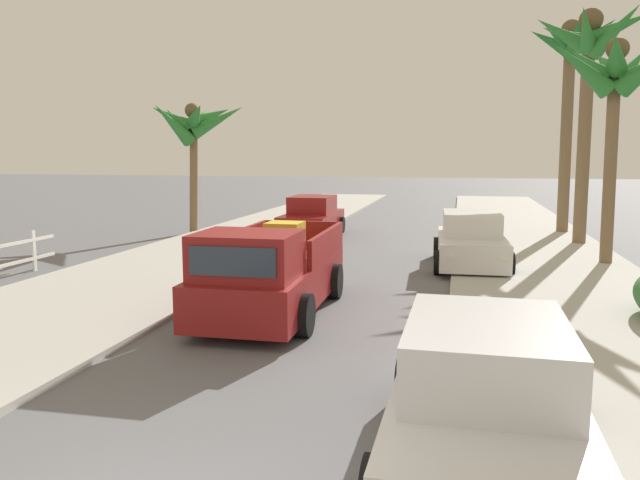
{
  "coord_description": "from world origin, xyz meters",
  "views": [
    {
      "loc": [
        2.71,
        -3.97,
        3.13
      ],
      "look_at": [
        -0.34,
        9.55,
        1.2
      ],
      "focal_mm": 34.72,
      "sensor_mm": 36.0,
      "label": 1
    }
  ],
  "objects_px": {
    "palm_tree_left_fore": "(619,76)",
    "palm_tree_left_back": "(193,124)",
    "car_left_near": "(485,400)",
    "car_right_near": "(312,218)",
    "car_left_mid": "(471,241)",
    "pickup_truck": "(270,275)",
    "palm_tree_left_mid": "(589,57)",
    "palm_tree_right_mid": "(571,63)"
  },
  "relations": [
    {
      "from": "car_left_near",
      "to": "palm_tree_left_back",
      "type": "height_order",
      "value": "palm_tree_left_back"
    },
    {
      "from": "car_left_mid",
      "to": "palm_tree_left_fore",
      "type": "relative_size",
      "value": 0.68
    },
    {
      "from": "car_left_near",
      "to": "car_right_near",
      "type": "distance_m",
      "value": 17.84
    },
    {
      "from": "car_left_near",
      "to": "car_right_near",
      "type": "relative_size",
      "value": 1.0
    },
    {
      "from": "pickup_truck",
      "to": "car_right_near",
      "type": "bearing_deg",
      "value": 99.47
    },
    {
      "from": "palm_tree_left_fore",
      "to": "palm_tree_left_back",
      "type": "bearing_deg",
      "value": 163.44
    },
    {
      "from": "car_left_mid",
      "to": "palm_tree_right_mid",
      "type": "height_order",
      "value": "palm_tree_right_mid"
    },
    {
      "from": "palm_tree_left_back",
      "to": "car_left_mid",
      "type": "bearing_deg",
      "value": -26.36
    },
    {
      "from": "palm_tree_right_mid",
      "to": "palm_tree_left_back",
      "type": "distance_m",
      "value": 14.72
    },
    {
      "from": "car_right_near",
      "to": "car_left_mid",
      "type": "distance_m",
      "value": 7.94
    },
    {
      "from": "palm_tree_left_fore",
      "to": "palm_tree_left_back",
      "type": "distance_m",
      "value": 15.01
    },
    {
      "from": "palm_tree_left_fore",
      "to": "palm_tree_right_mid",
      "type": "distance_m",
      "value": 7.31
    },
    {
      "from": "palm_tree_left_mid",
      "to": "palm_tree_right_mid",
      "type": "xyz_separation_m",
      "value": [
        -0.04,
        3.22,
        0.28
      ]
    },
    {
      "from": "palm_tree_left_fore",
      "to": "palm_tree_left_back",
      "type": "height_order",
      "value": "palm_tree_left_fore"
    },
    {
      "from": "pickup_truck",
      "to": "palm_tree_left_back",
      "type": "relative_size",
      "value": 1.01
    },
    {
      "from": "pickup_truck",
      "to": "palm_tree_left_fore",
      "type": "distance_m",
      "value": 11.42
    },
    {
      "from": "car_right_near",
      "to": "palm_tree_left_mid",
      "type": "distance_m",
      "value": 11.07
    },
    {
      "from": "car_right_near",
      "to": "car_left_mid",
      "type": "bearing_deg",
      "value": -42.63
    },
    {
      "from": "car_left_mid",
      "to": "car_left_near",
      "type": "bearing_deg",
      "value": -90.23
    },
    {
      "from": "palm_tree_left_back",
      "to": "pickup_truck",
      "type": "bearing_deg",
      "value": -59.77
    },
    {
      "from": "palm_tree_left_mid",
      "to": "palm_tree_left_back",
      "type": "distance_m",
      "value": 14.44
    },
    {
      "from": "car_right_near",
      "to": "car_left_mid",
      "type": "height_order",
      "value": "same"
    },
    {
      "from": "palm_tree_left_fore",
      "to": "palm_tree_left_mid",
      "type": "distance_m",
      "value": 4.11
    },
    {
      "from": "car_right_near",
      "to": "car_left_mid",
      "type": "relative_size",
      "value": 0.99
    },
    {
      "from": "palm_tree_left_back",
      "to": "car_right_near",
      "type": "bearing_deg",
      "value": 1.6
    },
    {
      "from": "palm_tree_left_fore",
      "to": "car_right_near",
      "type": "bearing_deg",
      "value": 155.41
    },
    {
      "from": "pickup_truck",
      "to": "car_left_mid",
      "type": "relative_size",
      "value": 1.21
    },
    {
      "from": "pickup_truck",
      "to": "palm_tree_left_back",
      "type": "height_order",
      "value": "palm_tree_left_back"
    },
    {
      "from": "palm_tree_left_mid",
      "to": "pickup_truck",
      "type": "bearing_deg",
      "value": -124.3
    },
    {
      "from": "car_right_near",
      "to": "palm_tree_left_fore",
      "type": "bearing_deg",
      "value": -24.59
    },
    {
      "from": "palm_tree_left_fore",
      "to": "pickup_truck",
      "type": "bearing_deg",
      "value": -136.9
    },
    {
      "from": "palm_tree_left_mid",
      "to": "palm_tree_right_mid",
      "type": "relative_size",
      "value": 0.96
    },
    {
      "from": "pickup_truck",
      "to": "car_right_near",
      "type": "relative_size",
      "value": 1.23
    },
    {
      "from": "palm_tree_left_back",
      "to": "palm_tree_left_fore",
      "type": "bearing_deg",
      "value": -16.56
    },
    {
      "from": "car_left_mid",
      "to": "palm_tree_left_mid",
      "type": "xyz_separation_m",
      "value": [
        3.71,
        4.94,
        5.59
      ]
    },
    {
      "from": "car_left_near",
      "to": "palm_tree_left_back",
      "type": "xyz_separation_m",
      "value": [
        -10.54,
        16.74,
        3.57
      ]
    },
    {
      "from": "palm_tree_left_back",
      "to": "palm_tree_left_mid",
      "type": "bearing_deg",
      "value": -1.2
    },
    {
      "from": "car_right_near",
      "to": "palm_tree_right_mid",
      "type": "bearing_deg",
      "value": 16.34
    },
    {
      "from": "palm_tree_left_fore",
      "to": "palm_tree_right_mid",
      "type": "bearing_deg",
      "value": 90.91
    },
    {
      "from": "car_right_near",
      "to": "palm_tree_left_back",
      "type": "xyz_separation_m",
      "value": [
        -4.74,
        -0.13,
        3.57
      ]
    },
    {
      "from": "car_left_mid",
      "to": "palm_tree_right_mid",
      "type": "bearing_deg",
      "value": 65.85
    },
    {
      "from": "palm_tree_left_fore",
      "to": "palm_tree_left_mid",
      "type": "relative_size",
      "value": 0.8
    }
  ]
}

